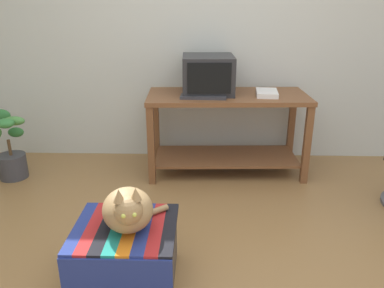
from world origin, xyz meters
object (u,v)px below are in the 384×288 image
at_px(book, 267,93).
at_px(ottoman_with_blanket, 127,254).
at_px(tv_monitor, 208,75).
at_px(desk, 227,120).
at_px(keyboard, 203,97).
at_px(potted_plant, 10,152).
at_px(cat, 128,209).

bearing_deg(book, ottoman_with_blanket, -117.92).
distance_m(tv_monitor, ottoman_with_blanket, 1.87).
distance_m(desk, keyboard, 0.37).
height_order(ottoman_with_blanket, potted_plant, potted_plant).
bearing_deg(ottoman_with_blanket, desk, 67.37).
xyz_separation_m(keyboard, potted_plant, (-1.76, -0.07, -0.51)).
height_order(desk, cat, desk).
height_order(desk, tv_monitor, tv_monitor).
bearing_deg(desk, keyboard, -148.10).
bearing_deg(ottoman_with_blanket, cat, -34.41).
bearing_deg(book, potted_plant, -170.30).
distance_m(ottoman_with_blanket, potted_plant, 1.90).
xyz_separation_m(keyboard, ottoman_with_blanket, (-0.44, -1.44, -0.59)).
relative_size(keyboard, ottoman_with_blanket, 0.69).
bearing_deg(keyboard, book, 14.21).
bearing_deg(tv_monitor, book, -12.15).
height_order(keyboard, book, book).
height_order(keyboard, potted_plant, keyboard).
relative_size(book, ottoman_with_blanket, 0.48).
xyz_separation_m(desk, ottoman_with_blanket, (-0.66, -1.59, -0.33)).
xyz_separation_m(tv_monitor, cat, (-0.45, -1.67, -0.43)).
height_order(keyboard, ottoman_with_blanket, keyboard).
bearing_deg(cat, ottoman_with_blanket, 132.24).
height_order(desk, book, book).
distance_m(book, ottoman_with_blanket, 1.94).
bearing_deg(desk, cat, -113.48).
bearing_deg(desk, potted_plant, -175.71).
bearing_deg(ottoman_with_blanket, keyboard, 72.99).
bearing_deg(cat, book, 44.78).
relative_size(desk, potted_plant, 2.31).
height_order(tv_monitor, cat, tv_monitor).
bearing_deg(keyboard, cat, -102.84).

